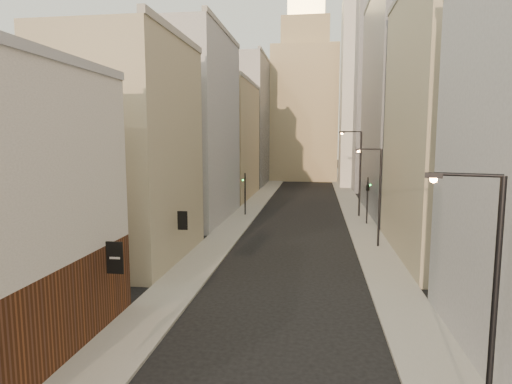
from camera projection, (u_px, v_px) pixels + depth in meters
name	position (u px, v px, depth m)	size (l,w,h in m)	color
sidewalk_left	(257.00, 202.00, 60.11)	(3.00, 140.00, 0.15)	gray
sidewalk_right	(351.00, 204.00, 58.30)	(3.00, 140.00, 0.15)	gray
left_bldg_beige	(128.00, 152.00, 31.39)	(8.00, 12.00, 16.00)	tan
left_bldg_grey	(191.00, 129.00, 46.86)	(8.00, 16.00, 20.00)	#95959A
left_bldg_tan	(225.00, 142.00, 64.73)	(8.00, 18.00, 17.00)	tan
left_bldg_wingrid	(247.00, 123.00, 83.93)	(8.00, 20.00, 24.00)	gray
right_bldg_beige	(456.00, 125.00, 31.73)	(8.00, 16.00, 20.00)	tan
right_bldg_wingrid	(404.00, 105.00, 51.00)	(8.00, 20.00, 26.00)	gray
highrise	(411.00, 44.00, 76.09)	(21.00, 23.00, 51.20)	gray
clock_tower	(305.00, 98.00, 93.49)	(14.00, 14.00, 44.90)	tan
white_tower	(363.00, 85.00, 78.08)	(8.00, 8.00, 41.50)	silver
streetlamp_near	(487.00, 294.00, 12.20)	(2.06, 0.75, 8.05)	black
streetlamp_mid	(377.00, 192.00, 34.87)	(2.14, 0.42, 8.19)	black
streetlamp_far	(358.00, 169.00, 48.35)	(2.56, 0.57, 9.81)	black
traffic_light_left	(245.00, 186.00, 49.52)	(0.58, 0.50, 5.00)	black
traffic_light_right	(368.00, 189.00, 44.29)	(0.66, 0.65, 5.00)	black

